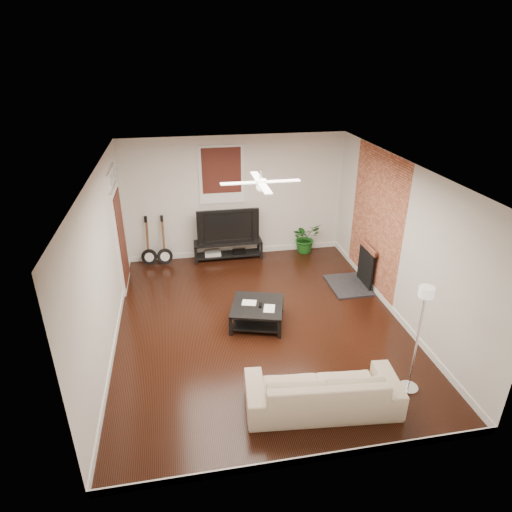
{
  "coord_description": "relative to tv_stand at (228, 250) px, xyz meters",
  "views": [
    {
      "loc": [
        -1.26,
        -6.47,
        4.47
      ],
      "look_at": [
        0.0,
        0.4,
        1.15
      ],
      "focal_mm": 30.74,
      "sensor_mm": 36.0,
      "label": 1
    }
  ],
  "objects": [
    {
      "name": "tv",
      "position": [
        -0.0,
        0.02,
        0.62
      ],
      "size": [
        1.4,
        0.18,
        0.81
      ],
      "primitive_type": "imported",
      "color": "black",
      "rests_on": "tv_stand"
    },
    {
      "name": "brick_accent",
      "position": [
        2.71,
        -1.78,
        1.18
      ],
      "size": [
        0.02,
        2.2,
        2.8
      ],
      "primitive_type": "cube",
      "color": "#9F5033",
      "rests_on": "floor"
    },
    {
      "name": "coffee_table",
      "position": [
        0.18,
        -2.76,
        -0.03
      ],
      "size": [
        1.1,
        1.1,
        0.37
      ],
      "primitive_type": "cube",
      "rotation": [
        0.0,
        0.0,
        -0.28
      ],
      "color": "black",
      "rests_on": "floor"
    },
    {
      "name": "sofa",
      "position": [
        0.68,
        -4.91,
        0.08
      ],
      "size": [
        2.14,
        1.01,
        0.61
      ],
      "primitive_type": "imported",
      "rotation": [
        0.0,
        0.0,
        3.05
      ],
      "color": "#BAA98B",
      "rests_on": "floor"
    },
    {
      "name": "fireplace",
      "position": [
        2.42,
        -1.78,
        0.24
      ],
      "size": [
        0.8,
        1.1,
        0.92
      ],
      "primitive_type": "cube",
      "color": "black",
      "rests_on": "floor"
    },
    {
      "name": "potted_plant",
      "position": [
        1.87,
        0.04,
        0.15
      ],
      "size": [
        0.81,
        0.76,
        0.73
      ],
      "primitive_type": "imported",
      "rotation": [
        0.0,
        0.0,
        0.33
      ],
      "color": "#1A5819",
      "rests_on": "floor"
    },
    {
      "name": "room",
      "position": [
        0.22,
        -2.78,
        1.18
      ],
      "size": [
        5.01,
        6.01,
        2.81
      ],
      "color": "black",
      "rests_on": "ground"
    },
    {
      "name": "floor_lamp",
      "position": [
        2.03,
        -4.81,
        0.63
      ],
      "size": [
        0.3,
        0.3,
        1.7
      ],
      "primitive_type": null,
      "rotation": [
        0.0,
        0.0,
        -0.1
      ],
      "color": "silver",
      "rests_on": "floor"
    },
    {
      "name": "window_back",
      "position": [
        -0.08,
        0.19,
        1.73
      ],
      "size": [
        1.0,
        0.06,
        1.3
      ],
      "primitive_type": "cube",
      "color": "#3B1210",
      "rests_on": "wall_back"
    },
    {
      "name": "guitar_left",
      "position": [
        -1.8,
        -0.03,
        0.35
      ],
      "size": [
        0.39,
        0.3,
        1.14
      ],
      "primitive_type": null,
      "rotation": [
        0.0,
        0.0,
        -0.16
      ],
      "color": "black",
      "rests_on": "floor"
    },
    {
      "name": "door_left",
      "position": [
        -2.24,
        -0.88,
        1.03
      ],
      "size": [
        0.08,
        1.0,
        2.5
      ],
      "primitive_type": "cube",
      "color": "white",
      "rests_on": "wall_left"
    },
    {
      "name": "tv_stand",
      "position": [
        0.0,
        0.0,
        0.0
      ],
      "size": [
        1.57,
        0.42,
        0.44
      ],
      "primitive_type": "cube",
      "color": "black",
      "rests_on": "floor"
    },
    {
      "name": "guitar_right",
      "position": [
        -1.45,
        -0.06,
        0.35
      ],
      "size": [
        0.37,
        0.27,
        1.14
      ],
      "primitive_type": null,
      "rotation": [
        0.0,
        0.0,
        -0.06
      ],
      "color": "black",
      "rests_on": "floor"
    },
    {
      "name": "ceiling_fan",
      "position": [
        0.22,
        -2.78,
        2.38
      ],
      "size": [
        1.24,
        1.24,
        0.32
      ],
      "primitive_type": null,
      "color": "white",
      "rests_on": "ceiling"
    }
  ]
}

